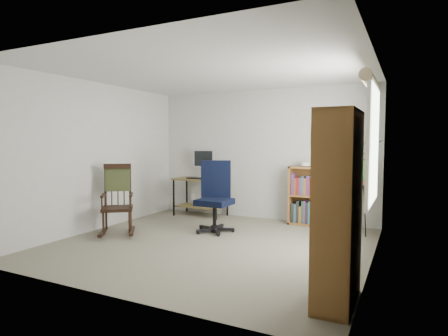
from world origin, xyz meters
The scene contains 18 objects.
floor centered at (0.00, 0.00, 0.00)m, with size 4.20×4.00×0.00m, color gray.
ceiling centered at (0.00, 0.00, 2.40)m, with size 4.20×4.00×0.00m, color silver.
wall_back centered at (0.00, 2.00, 1.20)m, with size 4.20×0.00×2.40m, color silver.
wall_front centered at (0.00, -2.00, 1.20)m, with size 4.20×0.00×2.40m, color silver.
wall_left centered at (-2.10, 0.00, 1.20)m, with size 0.00×4.00×2.40m, color silver.
wall_right centered at (2.10, 0.00, 1.20)m, with size 0.00×4.00×2.40m, color silver.
window centered at (2.06, 0.30, 1.40)m, with size 0.12×1.20×1.50m, color white, non-canonical shape.
desk centered at (-1.16, 1.70, 0.36)m, with size 1.01×0.56×0.73m, color brown, non-canonical shape.
monitor centered at (-1.16, 1.84, 1.01)m, with size 0.46×0.16×0.56m, color #BBBABF, non-canonical shape.
keyboard centered at (-1.16, 1.58, 0.74)m, with size 0.40×0.15×0.03m, color black.
office_chair centered at (-0.29, 0.64, 0.58)m, with size 0.63×0.63×1.16m, color black, non-canonical shape.
rocking_chair centered at (-1.59, -0.15, 0.55)m, with size 0.57×0.96×1.11m, color black, non-canonical shape.
low_bookshelf centered at (1.08, 1.82, 0.51)m, with size 0.96×0.32×1.01m, color olive, non-canonical shape.
tall_bookshelf centered at (1.92, -1.22, 0.86)m, with size 0.32×0.75×1.71m, color olive, non-canonical shape.
plant_stand centered at (1.80, 1.34, 0.46)m, with size 0.26×0.26×0.93m, color black, non-canonical shape.
spider_plant centered at (1.80, 1.34, 1.59)m, with size 1.69×1.88×1.46m, color #2A5C20.
potted_plant_small centered at (1.36, 1.83, 1.07)m, with size 0.13×0.24×0.11m, color #2A5C20.
framed_picture centered at (1.08, 1.97, 1.53)m, with size 0.32×0.04×0.32m, color black, non-canonical shape.
Camera 1 is at (2.46, -4.57, 1.44)m, focal length 30.00 mm.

